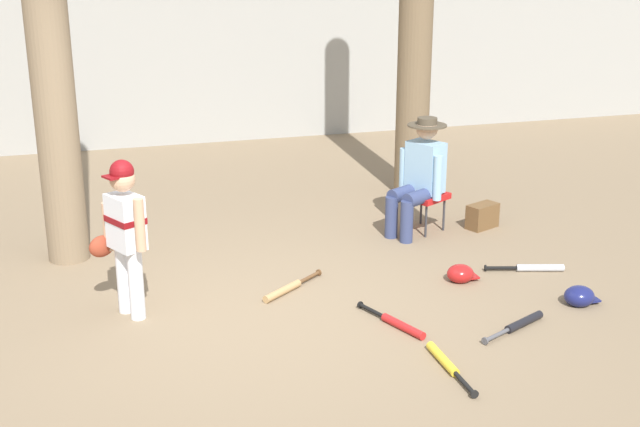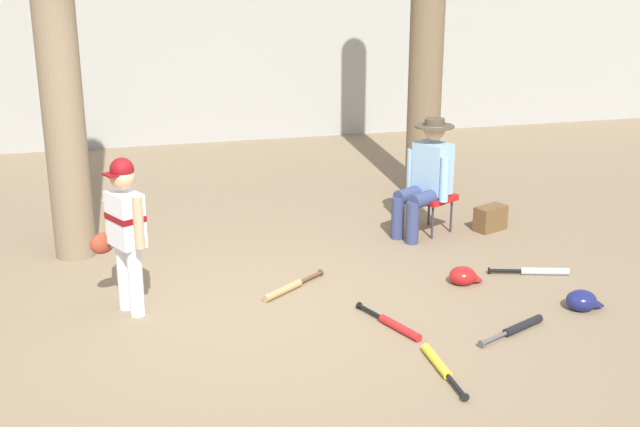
% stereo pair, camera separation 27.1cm
% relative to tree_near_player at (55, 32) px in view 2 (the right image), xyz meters
% --- Properties ---
extents(ground_plane, '(60.00, 60.00, 0.00)m').
position_rel_tree_near_player_xyz_m(ground_plane, '(1.48, -1.81, -2.13)').
color(ground_plane, '#7F6B51').
extents(concrete_back_wall, '(18.00, 0.36, 2.79)m').
position_rel_tree_near_player_xyz_m(concrete_back_wall, '(1.48, 4.52, -0.73)').
color(concrete_back_wall, '#9E9E99').
rests_on(concrete_back_wall, ground).
extents(tree_near_player, '(0.52, 0.52, 4.76)m').
position_rel_tree_near_player_xyz_m(tree_near_player, '(0.00, 0.00, 0.00)').
color(tree_near_player, '#7F6B51').
rests_on(tree_near_player, ground).
extents(tree_behind_spectator, '(0.55, 0.55, 4.86)m').
position_rel_tree_near_player_xyz_m(tree_behind_spectator, '(3.97, 1.13, 0.03)').
color(tree_behind_spectator, brown).
rests_on(tree_behind_spectator, ground).
extents(young_ballplayer, '(0.48, 0.54, 1.31)m').
position_rel_tree_near_player_xyz_m(young_ballplayer, '(0.46, -1.46, -1.38)').
color(young_ballplayer, white).
rests_on(young_ballplayer, ground).
extents(folding_stool, '(0.54, 0.54, 0.41)m').
position_rel_tree_near_player_xyz_m(folding_stool, '(3.57, -0.21, -1.76)').
color(folding_stool, red).
rests_on(folding_stool, ground).
extents(seated_spectator, '(0.66, 0.56, 1.20)m').
position_rel_tree_near_player_xyz_m(seated_spectator, '(3.48, -0.26, -1.49)').
color(seated_spectator, navy).
rests_on(seated_spectator, ground).
extents(handbag_beside_stool, '(0.38, 0.30, 0.26)m').
position_rel_tree_near_player_xyz_m(handbag_beside_stool, '(4.20, -0.31, -2.00)').
color(handbag_beside_stool, brown).
rests_on(handbag_beside_stool, ground).
extents(bat_aluminum_silver, '(0.72, 0.26, 0.07)m').
position_rel_tree_near_player_xyz_m(bat_aluminum_silver, '(4.10, -1.55, -2.09)').
color(bat_aluminum_silver, '#B7BCC6').
rests_on(bat_aluminum_silver, ground).
extents(bat_black_composite, '(0.68, 0.36, 0.07)m').
position_rel_tree_near_player_xyz_m(bat_black_composite, '(3.39, -2.58, -2.09)').
color(bat_black_composite, black).
rests_on(bat_black_composite, ground).
extents(bat_red_barrel, '(0.33, 0.72, 0.07)m').
position_rel_tree_near_player_xyz_m(bat_red_barrel, '(2.47, -2.30, -2.09)').
color(bat_red_barrel, red).
rests_on(bat_red_barrel, ground).
extents(bat_wood_tan, '(0.64, 0.51, 0.07)m').
position_rel_tree_near_player_xyz_m(bat_wood_tan, '(1.80, -1.38, -2.09)').
color(bat_wood_tan, tan).
rests_on(bat_wood_tan, ground).
extents(bat_yellow_trainer, '(0.07, 0.75, 0.07)m').
position_rel_tree_near_player_xyz_m(bat_yellow_trainer, '(2.56, -2.99, -2.09)').
color(bat_yellow_trainer, yellow).
rests_on(bat_yellow_trainer, ground).
extents(batting_helmet_navy, '(0.30, 0.23, 0.18)m').
position_rel_tree_near_player_xyz_m(batting_helmet_navy, '(4.08, -2.32, -2.05)').
color(batting_helmet_navy, navy).
rests_on(batting_helmet_navy, ground).
extents(batting_helmet_red, '(0.29, 0.22, 0.17)m').
position_rel_tree_near_player_xyz_m(batting_helmet_red, '(3.35, -1.58, -2.06)').
color(batting_helmet_red, '#A81919').
rests_on(batting_helmet_red, ground).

